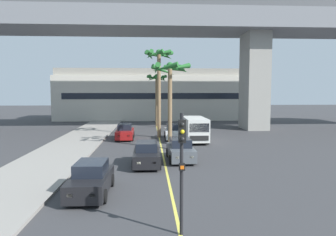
{
  "coord_description": "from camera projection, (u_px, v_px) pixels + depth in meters",
  "views": [
    {
      "loc": [
        -1.05,
        -3.59,
        4.92
      ],
      "look_at": [
        0.0,
        14.0,
        3.43
      ],
      "focal_mm": 33.81,
      "sensor_mm": 36.0,
      "label": 1
    }
  ],
  "objects": [
    {
      "name": "lane_stripe_center",
      "position": [
        161.0,
        147.0,
        27.92
      ],
      "size": [
        0.14,
        56.0,
        0.01
      ],
      "primitive_type": "cube",
      "color": "#DBCC4C",
      "rests_on": "ground"
    },
    {
      "name": "car_queue_front",
      "position": [
        147.0,
        155.0,
        21.06
      ],
      "size": [
        1.84,
        4.1,
        1.56
      ],
      "color": "black",
      "rests_on": "ground"
    },
    {
      "name": "palm_tree_near_median",
      "position": [
        170.0,
        78.0,
        26.71
      ],
      "size": [
        3.37,
        3.54,
        7.38
      ],
      "color": "brown",
      "rests_on": "ground"
    },
    {
      "name": "bridge_overpass",
      "position": [
        165.0,
        26.0,
        39.83
      ],
      "size": [
        83.8,
        8.0,
        16.6
      ],
      "color": "slate",
      "rests_on": "ground"
    },
    {
      "name": "car_queue_third",
      "position": [
        125.0,
        132.0,
        32.56
      ],
      "size": [
        1.86,
        4.12,
        1.56
      ],
      "color": "maroon",
      "rests_on": "ground"
    },
    {
      "name": "traffic_light_median_near",
      "position": [
        182.0,
        157.0,
        10.59
      ],
      "size": [
        0.24,
        0.37,
        4.2
      ],
      "color": "black",
      "rests_on": "ground"
    },
    {
      "name": "car_queue_second",
      "position": [
        91.0,
        179.0,
        15.1
      ],
      "size": [
        1.88,
        4.12,
        1.56
      ],
      "color": "black",
      "rests_on": "ground"
    },
    {
      "name": "sidewalk_left",
      "position": [
        37.0,
        170.0,
        19.48
      ],
      "size": [
        4.8,
        80.0,
        0.15
      ],
      "primitive_type": "cube",
      "color": "gray",
      "rests_on": "ground"
    },
    {
      "name": "pier_building_backdrop",
      "position": [
        155.0,
        95.0,
        56.1
      ],
      "size": [
        33.93,
        8.04,
        8.76
      ],
      "color": "beige",
      "rests_on": "ground"
    },
    {
      "name": "car_queue_fourth",
      "position": [
        173.0,
        132.0,
        32.67
      ],
      "size": [
        1.89,
        4.13,
        1.56
      ],
      "color": "white",
      "rests_on": "ground"
    },
    {
      "name": "delivery_van",
      "position": [
        195.0,
        129.0,
        30.9
      ],
      "size": [
        2.19,
        5.27,
        2.36
      ],
      "color": "silver",
      "rests_on": "ground"
    },
    {
      "name": "car_queue_fifth",
      "position": [
        181.0,
        150.0,
        22.63
      ],
      "size": [
        1.93,
        4.15,
        1.56
      ],
      "color": "#4C5156",
      "rests_on": "ground"
    },
    {
      "name": "palm_tree_mid_median",
      "position": [
        157.0,
        86.0,
        43.93
      ],
      "size": [
        2.88,
        3.02,
        7.33
      ],
      "color": "brown",
      "rests_on": "ground"
    },
    {
      "name": "palm_tree_far_median",
      "position": [
        159.0,
        65.0,
        33.22
      ],
      "size": [
        3.11,
        3.12,
        9.32
      ],
      "color": "brown",
      "rests_on": "ground"
    }
  ]
}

